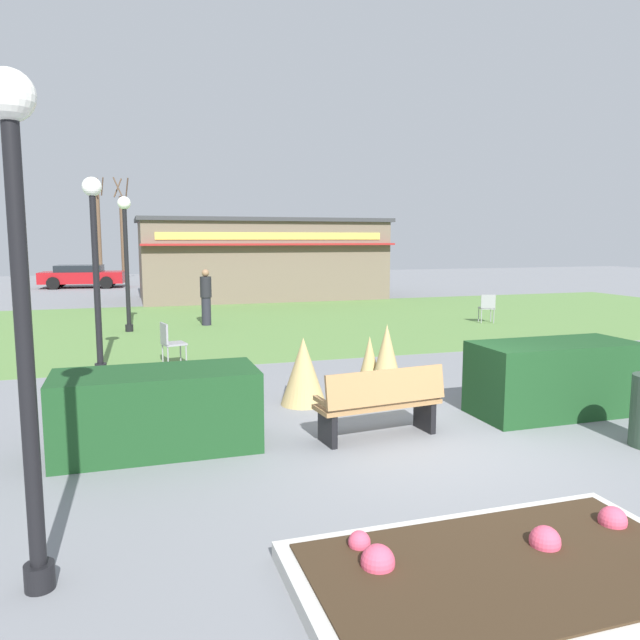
# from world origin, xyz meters

# --- Properties ---
(ground_plane) EXTENTS (80.00, 80.00, 0.00)m
(ground_plane) POSITION_xyz_m (0.00, 0.00, 0.00)
(ground_plane) COLOR slate
(lawn_patch) EXTENTS (36.00, 12.00, 0.01)m
(lawn_patch) POSITION_xyz_m (0.00, 11.61, 0.00)
(lawn_patch) COLOR #5B8442
(lawn_patch) RESTS_ON ground_plane
(flower_bed) EXTENTS (3.23, 1.88, 0.32)m
(flower_bed) POSITION_xyz_m (-1.00, -3.01, 0.09)
(flower_bed) COLOR beige
(flower_bed) RESTS_ON ground_plane
(park_bench) EXTENTS (1.75, 0.70, 0.95)m
(park_bench) POSITION_xyz_m (-0.58, 0.44, 0.48)
(park_bench) COLOR #9E7547
(park_bench) RESTS_ON ground_plane
(hedge_left) EXTENTS (2.46, 1.10, 1.00)m
(hedge_left) POSITION_xyz_m (-3.38, 0.89, 0.50)
(hedge_left) COLOR #19421E
(hedge_left) RESTS_ON ground_plane
(hedge_right) EXTENTS (2.45, 1.10, 1.08)m
(hedge_right) POSITION_xyz_m (2.35, 0.73, 0.54)
(hedge_right) COLOR #19421E
(hedge_right) RESTS_ON ground_plane
(ornamental_grass_behind_left) EXTENTS (0.65, 0.65, 1.25)m
(ornamental_grass_behind_left) POSITION_xyz_m (0.26, 2.16, 0.63)
(ornamental_grass_behind_left) COLOR tan
(ornamental_grass_behind_left) RESTS_ON ground_plane
(ornamental_grass_behind_right) EXTENTS (0.51, 0.51, 1.02)m
(ornamental_grass_behind_right) POSITION_xyz_m (0.09, 2.46, 0.51)
(ornamental_grass_behind_right) COLOR tan
(ornamental_grass_behind_right) RESTS_ON ground_plane
(ornamental_grass_behind_center) EXTENTS (0.73, 0.73, 1.07)m
(ornamental_grass_behind_center) POSITION_xyz_m (-1.08, 2.36, 0.53)
(ornamental_grass_behind_center) COLOR tan
(ornamental_grass_behind_center) RESTS_ON ground_plane
(lamppost_near) EXTENTS (0.36, 0.36, 3.75)m
(lamppost_near) POSITION_xyz_m (-4.38, -2.00, 2.38)
(lamppost_near) COLOR black
(lamppost_near) RESTS_ON ground_plane
(lamppost_mid) EXTENTS (0.36, 0.36, 3.75)m
(lamppost_mid) POSITION_xyz_m (-4.23, 5.68, 2.38)
(lamppost_mid) COLOR black
(lamppost_mid) RESTS_ON ground_plane
(lamppost_far) EXTENTS (0.36, 0.36, 3.75)m
(lamppost_far) POSITION_xyz_m (-3.66, 11.13, 2.38)
(lamppost_far) COLOR black
(lamppost_far) RESTS_ON ground_plane
(food_kiosk) EXTENTS (10.51, 5.44, 3.45)m
(food_kiosk) POSITION_xyz_m (1.99, 19.82, 1.73)
(food_kiosk) COLOR #6B5B4C
(food_kiosk) RESTS_ON ground_plane
(cafe_chair_west) EXTENTS (0.56, 0.56, 0.89)m
(cafe_chair_west) POSITION_xyz_m (6.94, 9.64, 0.53)
(cafe_chair_west) COLOR gray
(cafe_chair_west) RESTS_ON ground_plane
(cafe_chair_east) EXTENTS (0.53, 0.53, 0.89)m
(cafe_chair_east) POSITION_xyz_m (-2.88, 6.03, 0.53)
(cafe_chair_east) COLOR gray
(cafe_chair_east) RESTS_ON ground_plane
(person_strolling) EXTENTS (0.34, 0.34, 1.69)m
(person_strolling) POSITION_xyz_m (-1.43, 11.74, 0.86)
(person_strolling) COLOR #23232D
(person_strolling) RESTS_ON ground_plane
(parked_car_west_slot) EXTENTS (4.36, 2.38, 1.20)m
(parked_car_west_slot) POSITION_xyz_m (-5.93, 27.95, 0.64)
(parked_car_west_slot) COLOR maroon
(parked_car_west_slot) RESTS_ON ground_plane
(tree_left_bg) EXTENTS (0.91, 0.96, 6.09)m
(tree_left_bg) POSITION_xyz_m (-3.79, 31.24, 2.68)
(tree_left_bg) COLOR brown
(tree_left_bg) RESTS_ON ground_plane
(tree_right_bg) EXTENTS (0.91, 0.96, 6.40)m
(tree_right_bg) POSITION_xyz_m (-5.25, 34.71, 2.83)
(tree_right_bg) COLOR brown
(tree_right_bg) RESTS_ON ground_plane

